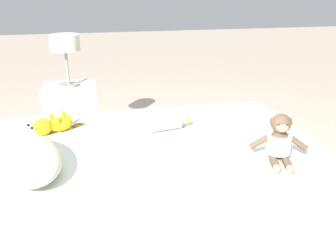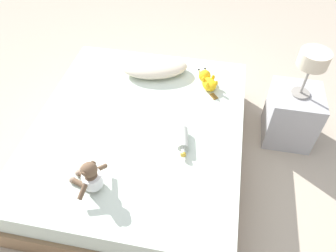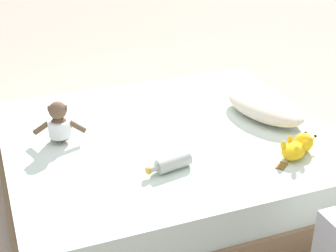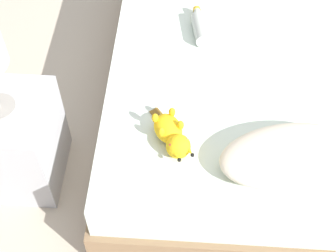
{
  "view_description": "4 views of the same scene",
  "coord_description": "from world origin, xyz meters",
  "px_view_note": "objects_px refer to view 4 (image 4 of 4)",
  "views": [
    {
      "loc": [
        -1.64,
        0.3,
        1.23
      ],
      "look_at": [
        0.19,
        -0.08,
        0.49
      ],
      "focal_mm": 39.62,
      "sensor_mm": 36.0,
      "label": 1
    },
    {
      "loc": [
        0.53,
        -1.54,
        2.13
      ],
      "look_at": [
        0.24,
        -0.07,
        0.5
      ],
      "focal_mm": 34.3,
      "sensor_mm": 36.0,
      "label": 2
    },
    {
      "loc": [
        2.33,
        -0.89,
        1.73
      ],
      "look_at": [
        0.0,
        0.0,
        0.45
      ],
      "focal_mm": 54.25,
      "sensor_mm": 36.0,
      "label": 3
    },
    {
      "loc": [
        0.39,
        1.75,
        2.13
      ],
      "look_at": [
        0.47,
        0.5,
        0.46
      ],
      "focal_mm": 54.79,
      "sensor_mm": 36.0,
      "label": 4
    }
  ],
  "objects_px": {
    "plush_yellow_creature": "(172,136)",
    "nightstand": "(13,142)",
    "bed": "(268,83)",
    "glass_bottle": "(201,28)",
    "pillow": "(288,155)"
  },
  "relations": [
    {
      "from": "pillow",
      "to": "nightstand",
      "type": "distance_m",
      "value": 1.21
    },
    {
      "from": "pillow",
      "to": "glass_bottle",
      "type": "distance_m",
      "value": 0.81
    },
    {
      "from": "bed",
      "to": "glass_bottle",
      "type": "relative_size",
      "value": 7.52
    },
    {
      "from": "plush_yellow_creature",
      "to": "nightstand",
      "type": "height_order",
      "value": "plush_yellow_creature"
    },
    {
      "from": "bed",
      "to": "plush_yellow_creature",
      "type": "height_order",
      "value": "plush_yellow_creature"
    },
    {
      "from": "plush_yellow_creature",
      "to": "nightstand",
      "type": "xyz_separation_m",
      "value": [
        0.72,
        -0.07,
        -0.21
      ]
    },
    {
      "from": "bed",
      "to": "pillow",
      "type": "height_order",
      "value": "pillow"
    },
    {
      "from": "glass_bottle",
      "to": "nightstand",
      "type": "bearing_deg",
      "value": 35.67
    },
    {
      "from": "bed",
      "to": "nightstand",
      "type": "xyz_separation_m",
      "value": [
        1.17,
        0.47,
        0.04
      ]
    },
    {
      "from": "bed",
      "to": "plush_yellow_creature",
      "type": "relative_size",
      "value": 5.83
    },
    {
      "from": "bed",
      "to": "nightstand",
      "type": "bearing_deg",
      "value": 21.96
    },
    {
      "from": "pillow",
      "to": "glass_bottle",
      "type": "relative_size",
      "value": 2.49
    },
    {
      "from": "pillow",
      "to": "plush_yellow_creature",
      "type": "xyz_separation_m",
      "value": [
        0.46,
        -0.07,
        -0.01
      ]
    },
    {
      "from": "plush_yellow_creature",
      "to": "glass_bottle",
      "type": "relative_size",
      "value": 1.29
    },
    {
      "from": "pillow",
      "to": "glass_bottle",
      "type": "height_order",
      "value": "pillow"
    }
  ]
}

